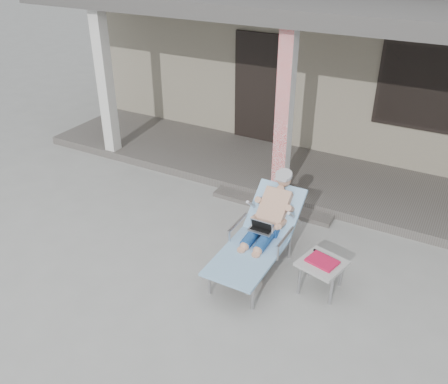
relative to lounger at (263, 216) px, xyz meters
The scene contains 7 objects.
ground 0.98m from the lounger, 133.09° to the right, with size 60.00×60.00×0.00m, color #9E9E99.
house 6.10m from the lounger, 94.31° to the left, with size 10.40×5.40×3.30m.
porch_deck 2.64m from the lounger, 100.22° to the left, with size 10.00×2.00×0.15m, color #605B56.
porch_overhang 3.24m from the lounger, 100.44° to the left, with size 10.00×2.30×2.85m.
porch_step 1.59m from the lounger, 108.38° to the left, with size 2.00×0.30×0.07m, color #605B56.
lounger is the anchor object (origin of this frame).
side_table 0.94m from the lounger, ahead, with size 0.60×0.60×0.45m.
Camera 1 is at (2.48, -4.22, 3.95)m, focal length 38.00 mm.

